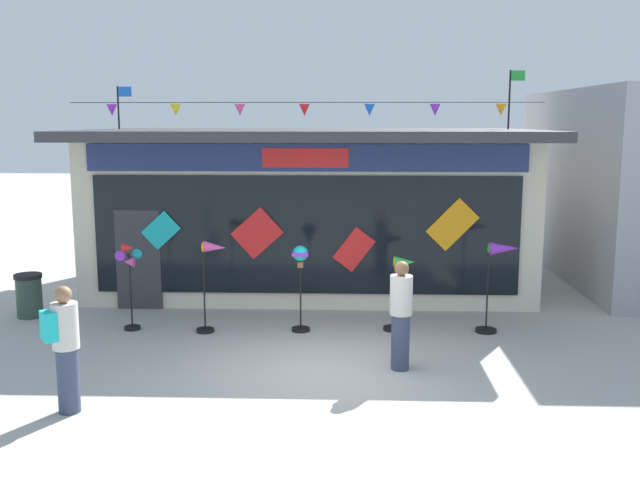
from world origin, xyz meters
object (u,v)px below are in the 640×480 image
(wind_spinner_far_left, at_px, (129,268))
(wind_spinner_center_left, at_px, (300,269))
(wind_spinner_center_right, at_px, (401,282))
(person_near_camera, at_px, (65,346))
(trash_bin, at_px, (29,295))
(wind_spinner_left, at_px, (212,271))
(wind_spinner_right, at_px, (499,268))
(kite_shop_building, at_px, (312,206))
(person_mid_plaza, at_px, (401,315))

(wind_spinner_far_left, distance_m, wind_spinner_center_left, 3.07)
(wind_spinner_center_right, bearing_deg, wind_spinner_far_left, -177.99)
(person_near_camera, bearing_deg, wind_spinner_center_right, -86.76)
(person_near_camera, xyz_separation_m, trash_bin, (-2.50, 4.50, -0.46))
(trash_bin, bearing_deg, wind_spinner_center_left, -7.96)
(wind_spinner_far_left, relative_size, wind_spinner_center_left, 1.03)
(wind_spinner_center_right, distance_m, person_near_camera, 6.00)
(wind_spinner_far_left, bearing_deg, wind_spinner_left, -2.80)
(wind_spinner_left, xyz_separation_m, wind_spinner_center_left, (1.57, 0.13, 0.01))
(wind_spinner_right, relative_size, person_near_camera, 0.98)
(kite_shop_building, relative_size, wind_spinner_right, 5.90)
(person_near_camera, bearing_deg, wind_spinner_left, -55.52)
(wind_spinner_center_right, xyz_separation_m, wind_spinner_right, (1.73, -0.06, 0.27))
(wind_spinner_center_left, relative_size, person_near_camera, 0.93)
(wind_spinner_right, xyz_separation_m, trash_bin, (-8.81, 0.68, -0.74))
(wind_spinner_far_left, relative_size, wind_spinner_center_right, 1.17)
(wind_spinner_center_left, bearing_deg, trash_bin, 172.04)
(wind_spinner_far_left, relative_size, wind_spinner_left, 0.97)
(wind_spinner_right, bearing_deg, wind_spinner_center_left, -179.04)
(wind_spinner_right, bearing_deg, kite_shop_building, 133.05)
(person_near_camera, bearing_deg, wind_spinner_center_left, -73.54)
(wind_spinner_center_left, xyz_separation_m, person_mid_plaza, (1.64, -1.95, -0.28))
(wind_spinner_center_left, height_order, person_near_camera, person_near_camera)
(wind_spinner_center_right, bearing_deg, person_near_camera, -139.81)
(wind_spinner_far_left, height_order, wind_spinner_left, wind_spinner_left)
(kite_shop_building, relative_size, trash_bin, 11.49)
(wind_spinner_left, relative_size, wind_spinner_center_left, 1.05)
(wind_spinner_far_left, distance_m, wind_spinner_left, 1.50)
(kite_shop_building, height_order, wind_spinner_far_left, kite_shop_building)
(wind_spinner_left, height_order, wind_spinner_right, wind_spinner_left)
(wind_spinner_center_right, relative_size, wind_spinner_right, 0.83)
(person_mid_plaza, relative_size, trash_bin, 1.99)
(wind_spinner_far_left, bearing_deg, wind_spinner_center_right, 2.01)
(person_near_camera, relative_size, person_mid_plaza, 1.00)
(person_mid_plaza, bearing_deg, wind_spinner_far_left, -60.92)
(wind_spinner_center_left, distance_m, trash_bin, 5.39)
(wind_spinner_center_right, distance_m, wind_spinner_right, 1.75)
(wind_spinner_right, bearing_deg, wind_spinner_center_right, 178.16)
(wind_spinner_center_right, bearing_deg, person_mid_plaza, -94.13)
(wind_spinner_center_left, height_order, trash_bin, wind_spinner_center_left)
(wind_spinner_center_left, bearing_deg, wind_spinner_center_right, 3.65)
(wind_spinner_far_left, distance_m, person_mid_plaza, 5.08)
(wind_spinner_right, height_order, person_near_camera, person_near_camera)
(wind_spinner_far_left, distance_m, wind_spinner_right, 6.59)
(person_mid_plaza, xyz_separation_m, trash_bin, (-6.93, 2.69, -0.43))
(person_mid_plaza, bearing_deg, wind_spinner_right, -172.15)
(wind_spinner_left, relative_size, wind_spinner_right, 1.00)
(wind_spinner_left, xyz_separation_m, person_near_camera, (-1.22, -3.63, -0.24))
(wind_spinner_right, distance_m, person_near_camera, 7.38)
(wind_spinner_far_left, height_order, wind_spinner_center_left, wind_spinner_far_left)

